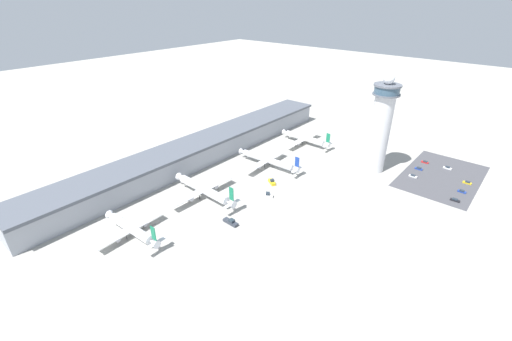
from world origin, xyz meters
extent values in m
plane|color=#9E9B93|center=(0.00, 0.00, 0.00)|extent=(1000.00, 1000.00, 0.00)
cube|color=#9399A3|center=(0.00, 70.00, 6.24)|extent=(225.66, 22.00, 12.47)
cube|color=#4C515B|center=(0.00, 70.00, 13.27)|extent=(225.66, 25.00, 1.60)
cylinder|color=silver|center=(60.10, -21.64, 23.44)|extent=(11.46, 11.46, 46.87)
cylinder|color=#565B66|center=(60.10, -21.64, 47.27)|extent=(15.10, 15.10, 0.80)
cylinder|color=#334C60|center=(60.10, -21.64, 49.74)|extent=(13.89, 13.89, 4.13)
cylinder|color=#565B66|center=(60.10, -21.64, 52.31)|extent=(15.10, 15.10, 1.00)
sphere|color=white|center=(60.10, -21.64, 55.96)|extent=(6.31, 6.31, 6.31)
cube|color=#424247|center=(78.62, -56.57, 0.00)|extent=(64.00, 40.00, 0.01)
cylinder|color=silver|center=(-72.86, 33.69, 4.31)|extent=(5.29, 27.68, 4.09)
cone|color=silver|center=(-73.54, 49.28, 4.31)|extent=(4.25, 3.86, 4.09)
cone|color=silver|center=(-72.15, 17.49, 4.31)|extent=(3.90, 5.07, 3.69)
cube|color=silver|center=(-72.88, 34.24, 3.59)|extent=(33.56, 5.85, 0.44)
cylinder|color=#A8A8B2|center=(-79.93, 34.94, 2.35)|extent=(2.45, 4.60, 2.25)
cylinder|color=#A8A8B2|center=(-65.92, 35.55, 2.35)|extent=(2.45, 4.60, 2.25)
cube|color=#14704C|center=(-72.11, 16.51, 9.63)|extent=(0.42, 2.81, 6.55)
cube|color=silver|center=(-72.09, 16.11, 4.72)|extent=(11.54, 2.50, 0.24)
cylinder|color=black|center=(-73.40, 46.24, 1.13)|extent=(0.28, 0.28, 2.26)
cylinder|color=black|center=(-69.98, 33.57, 1.13)|extent=(0.28, 0.28, 2.26)
cylinder|color=black|center=(-75.71, 33.32, 1.13)|extent=(0.28, 0.28, 2.26)
cylinder|color=silver|center=(-29.67, 33.79, 4.94)|extent=(5.25, 35.18, 4.44)
cone|color=silver|center=(-29.22, 53.33, 4.94)|extent=(4.53, 4.10, 4.44)
cone|color=silver|center=(-30.14, 13.59, 4.94)|extent=(4.12, 5.42, 4.00)
cube|color=silver|center=(-29.66, 34.49, 4.16)|extent=(40.90, 5.34, 0.44)
cylinder|color=#A8A8B2|center=(-38.20, 35.69, 2.82)|extent=(2.56, 4.94, 2.44)
cylinder|color=#A8A8B2|center=(-21.06, 35.30, 2.82)|extent=(2.56, 4.94, 2.44)
cube|color=#14704C|center=(-30.16, 12.52, 10.72)|extent=(0.36, 2.81, 7.11)
cube|color=silver|center=(-30.17, 12.12, 5.38)|extent=(12.48, 2.29, 0.24)
cylinder|color=black|center=(-29.29, 50.13, 1.36)|extent=(0.28, 0.28, 2.72)
cylinder|color=black|center=(-26.56, 33.62, 1.36)|extent=(0.28, 0.28, 2.72)
cylinder|color=black|center=(-32.78, 33.77, 1.36)|extent=(0.28, 0.28, 2.72)
cylinder|color=silver|center=(20.93, 31.17, 4.57)|extent=(5.39, 36.95, 3.83)
cone|color=silver|center=(20.07, 51.28, 4.57)|extent=(3.97, 3.60, 3.83)
cone|color=silver|center=(21.81, 10.48, 4.57)|extent=(3.64, 4.73, 3.44)
cube|color=silver|center=(20.89, 31.91, 3.90)|extent=(37.77, 6.00, 0.44)
cylinder|color=#A8A8B2|center=(12.96, 32.57, 2.74)|extent=(2.28, 4.29, 2.10)
cylinder|color=#A8A8B2|center=(28.74, 33.24, 2.74)|extent=(2.28, 4.29, 2.10)
cube|color=navy|center=(21.85, 9.57, 9.54)|extent=(0.42, 2.81, 6.12)
cube|color=silver|center=(21.87, 9.17, 4.95)|extent=(10.79, 2.46, 0.24)
cylinder|color=black|center=(20.19, 48.36, 1.33)|extent=(0.28, 0.28, 2.65)
cylinder|color=black|center=(23.60, 31.22, 1.33)|extent=(0.28, 0.28, 2.65)
cylinder|color=black|center=(18.25, 30.99, 1.33)|extent=(0.28, 0.28, 2.65)
cylinder|color=white|center=(66.72, 33.39, 4.40)|extent=(4.52, 30.99, 4.01)
cone|color=white|center=(67.01, 50.65, 4.40)|extent=(4.07, 3.67, 4.01)
cone|color=white|center=(66.43, 15.52, 4.40)|extent=(3.69, 4.87, 3.61)
cube|color=white|center=(66.73, 34.00, 3.70)|extent=(36.84, 5.01, 0.44)
cylinder|color=#A8A8B2|center=(59.03, 35.13, 2.49)|extent=(2.28, 4.45, 2.21)
cylinder|color=#A8A8B2|center=(74.47, 34.88, 2.49)|extent=(2.28, 4.45, 2.21)
cube|color=#14704C|center=(66.41, 14.56, 9.62)|extent=(0.35, 2.80, 6.42)
cube|color=white|center=(66.41, 14.16, 4.80)|extent=(11.26, 2.19, 0.24)
cylinder|color=black|center=(66.96, 47.65, 1.20)|extent=(0.28, 0.28, 2.40)
cylinder|color=black|center=(69.53, 33.16, 1.20)|extent=(0.28, 0.28, 2.40)
cylinder|color=black|center=(63.91, 33.25, 1.20)|extent=(0.28, 0.28, 2.40)
cube|color=black|center=(-37.43, 6.44, 0.06)|extent=(2.53, 7.03, 0.12)
cube|color=#2D333D|center=(-37.43, 6.44, 0.74)|extent=(2.66, 8.36, 1.48)
cube|color=#232D38|center=(-37.45, 5.61, 2.09)|extent=(2.24, 2.54, 1.21)
cube|color=black|center=(5.60, 15.42, 0.06)|extent=(4.73, 5.85, 0.12)
cube|color=gold|center=(5.60, 15.42, 0.83)|extent=(5.35, 6.79, 1.65)
cube|color=#232D38|center=(5.27, 14.86, 2.33)|extent=(2.75, 2.73, 1.35)
cube|color=black|center=(-7.82, 8.43, 0.06)|extent=(4.94, 6.06, 0.12)
cube|color=silver|center=(-7.82, 8.43, 0.79)|extent=(5.59, 7.04, 1.57)
cube|color=#232D38|center=(-7.46, 7.85, 2.22)|extent=(2.83, 2.83, 1.29)
cube|color=black|center=(66.42, -43.77, 0.06)|extent=(1.86, 3.97, 0.12)
cube|color=silver|center=(66.42, -43.77, 0.38)|extent=(1.96, 4.71, 0.76)
cube|color=#232D38|center=(66.42, -43.65, 1.08)|extent=(1.67, 2.61, 0.63)
cube|color=black|center=(78.65, -43.14, 0.06)|extent=(1.91, 3.87, 0.12)
cube|color=navy|center=(78.65, -43.14, 0.41)|extent=(2.01, 4.60, 0.83)
cube|color=#232D38|center=(78.65, -43.25, 1.17)|extent=(1.71, 2.55, 0.68)
cube|color=black|center=(90.84, -43.19, 0.06)|extent=(1.74, 3.75, 0.12)
cube|color=red|center=(90.84, -43.19, 0.38)|extent=(1.83, 4.46, 0.76)
cube|color=#232D38|center=(90.84, -43.30, 1.08)|extent=(1.57, 2.47, 0.63)
cube|color=black|center=(65.67, -70.20, 0.06)|extent=(1.82, 3.63, 0.12)
cube|color=navy|center=(65.67, -70.20, 0.38)|extent=(1.91, 4.31, 0.76)
cube|color=#232D38|center=(65.67, -70.09, 1.07)|extent=(1.65, 2.39, 0.62)
cube|color=black|center=(91.26, -56.52, 0.06)|extent=(1.64, 4.00, 0.12)
cube|color=silver|center=(91.26, -56.52, 0.43)|extent=(1.71, 4.76, 0.85)
cube|color=#232D38|center=(91.26, -56.40, 1.20)|extent=(1.50, 2.62, 0.70)
cube|color=black|center=(78.46, -70.12, 0.06)|extent=(1.88, 3.82, 0.12)
cube|color=gold|center=(78.46, -70.12, 0.40)|extent=(1.97, 4.54, 0.80)
cube|color=#232D38|center=(78.47, -70.23, 1.13)|extent=(1.69, 2.51, 0.66)
cube|color=black|center=(53.57, -69.56, 0.06)|extent=(1.85, 3.98, 0.12)
cube|color=black|center=(53.57, -69.56, 0.37)|extent=(1.94, 4.73, 0.74)
cube|color=#232D38|center=(53.57, -69.45, 1.05)|extent=(1.66, 2.62, 0.61)
camera|label=1|loc=(-130.31, -88.64, 97.36)|focal=24.00mm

